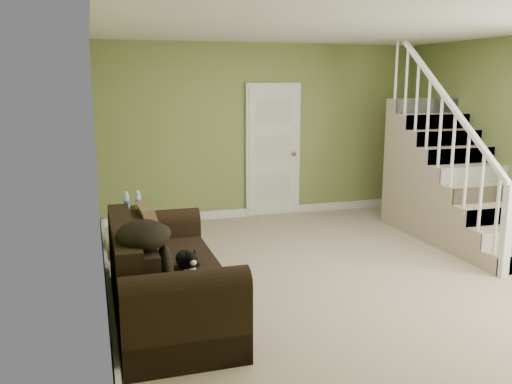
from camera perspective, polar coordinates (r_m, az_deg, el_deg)
floor at (r=6.04m, az=9.20°, el=-8.34°), size 5.00×5.50×0.01m
ceiling at (r=5.71m, az=10.07°, el=17.02°), size 5.00×5.50×0.01m
wall_back at (r=8.27m, az=1.07°, el=6.43°), size 5.00×0.04×2.60m
wall_left at (r=5.14m, az=-16.26°, el=2.81°), size 0.04×5.50×2.60m
baseboard_back at (r=8.44m, az=1.11°, el=-2.00°), size 5.00×0.04×0.12m
baseboard_left at (r=5.45m, az=-15.20°, el=-10.15°), size 0.04×5.50×0.12m
door at (r=8.29m, az=1.82°, el=4.39°), size 0.86×0.12×2.02m
staircase at (r=7.69m, az=19.61°, el=0.41°), size 1.00×2.51×2.82m
sofa at (r=4.90m, az=-9.79°, el=-9.11°), size 0.93×2.15×0.85m
side_table at (r=6.66m, az=-12.73°, el=-4.04°), size 0.50×0.50×0.78m
cat at (r=4.69m, az=-7.27°, el=-7.11°), size 0.24×0.46×0.22m
banana at (r=4.40m, az=-6.07°, el=-9.12°), size 0.19×0.20×0.06m
throw_pillow at (r=5.37m, az=-10.99°, el=-3.69°), size 0.25×0.48×0.48m
throw_blanket at (r=4.27m, az=-11.82°, el=-4.46°), size 0.49×0.59×0.22m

